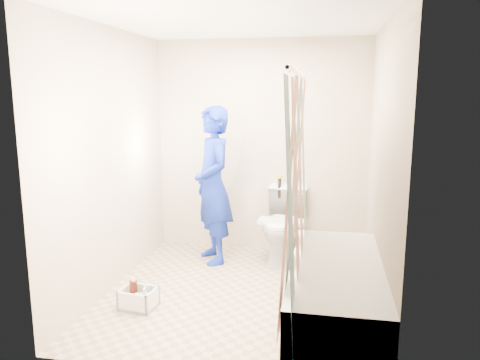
% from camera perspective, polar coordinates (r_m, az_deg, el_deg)
% --- Properties ---
extents(floor, '(2.60, 2.60, 0.00)m').
position_cam_1_polar(floor, '(4.42, -0.02, -13.62)').
color(floor, tan).
rests_on(floor, ground).
extents(ceiling, '(2.40, 2.60, 0.02)m').
position_cam_1_polar(ceiling, '(4.07, -0.03, 18.92)').
color(ceiling, white).
rests_on(ceiling, wall_back).
extents(wall_back, '(2.40, 0.02, 2.40)m').
position_cam_1_polar(wall_back, '(5.34, 2.59, 4.04)').
color(wall_back, '#C5B497').
rests_on(wall_back, ground).
extents(wall_front, '(2.40, 0.02, 2.40)m').
position_cam_1_polar(wall_front, '(2.83, -4.95, -1.99)').
color(wall_front, '#C5B497').
rests_on(wall_front, ground).
extents(wall_left, '(0.02, 2.60, 2.40)m').
position_cam_1_polar(wall_left, '(4.45, -15.39, 2.33)').
color(wall_left, '#C5B497').
rests_on(wall_left, ground).
extents(wall_right, '(0.02, 2.60, 2.40)m').
position_cam_1_polar(wall_right, '(4.03, 17.00, 1.39)').
color(wall_right, '#C5B497').
rests_on(wall_right, ground).
extents(bathtub, '(0.70, 1.75, 0.50)m').
position_cam_1_polar(bathtub, '(3.86, 11.59, -13.25)').
color(bathtub, white).
rests_on(bathtub, ground).
extents(curtain_rod, '(0.02, 1.90, 0.02)m').
position_cam_1_polar(curtain_rod, '(3.54, 7.16, 12.74)').
color(curtain_rod, silver).
rests_on(curtain_rod, wall_back).
extents(shower_curtain, '(0.06, 1.75, 1.80)m').
position_cam_1_polar(shower_curtain, '(3.63, 6.82, -2.11)').
color(shower_curtain, white).
rests_on(shower_curtain, curtain_rod).
extents(toilet, '(0.49, 0.80, 0.79)m').
position_cam_1_polar(toilet, '(5.14, 5.30, -5.43)').
color(toilet, white).
rests_on(toilet, ground).
extents(tank_lid, '(0.50, 0.24, 0.04)m').
position_cam_1_polar(tank_lid, '(5.00, 5.07, -5.06)').
color(tank_lid, silver).
rests_on(tank_lid, toilet).
extents(tank_internals, '(0.19, 0.06, 0.26)m').
position_cam_1_polar(tank_internals, '(5.26, 5.26, -0.75)').
color(tank_internals, black).
rests_on(tank_internals, toilet).
extents(plumber, '(0.66, 0.73, 1.68)m').
position_cam_1_polar(plumber, '(4.99, -3.31, -0.66)').
color(plumber, '#0F3B98').
rests_on(plumber, ground).
extents(cleaning_caddy, '(0.32, 0.27, 0.22)m').
position_cam_1_polar(cleaning_caddy, '(4.19, -12.18, -14.03)').
color(cleaning_caddy, silver).
rests_on(cleaning_caddy, ground).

